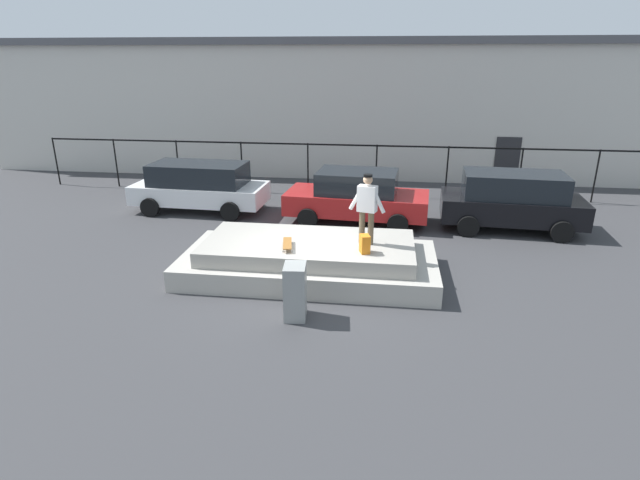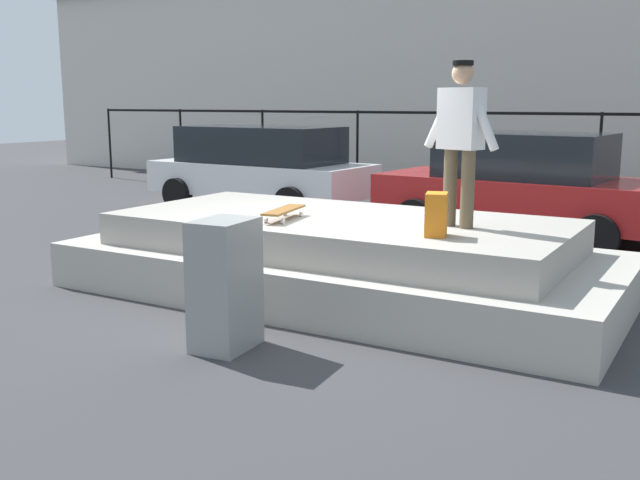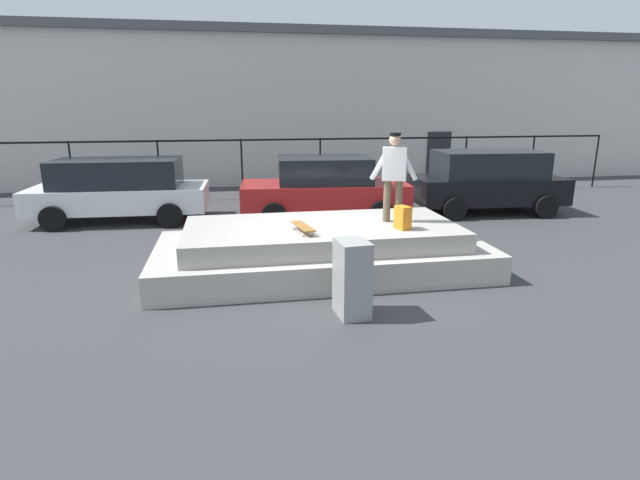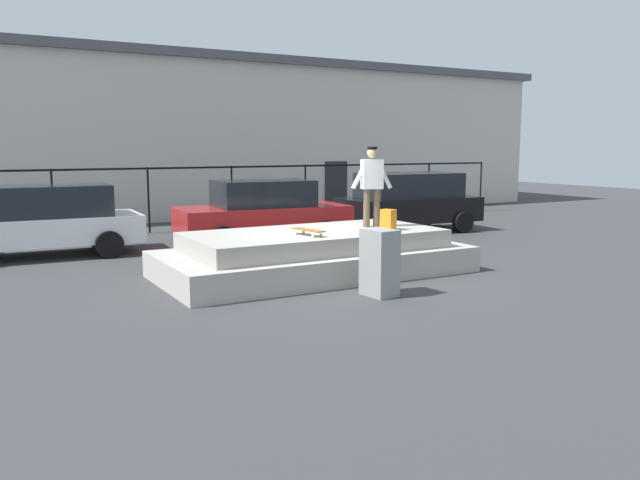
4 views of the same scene
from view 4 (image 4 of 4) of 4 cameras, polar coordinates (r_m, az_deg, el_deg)
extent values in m
plane|color=#38383A|center=(12.67, 0.83, -3.38)|extent=(60.00, 60.00, 0.00)
cube|color=#ADA89E|center=(12.98, -0.49, -1.92)|extent=(6.21, 2.96, 0.52)
cube|color=#A09B91|center=(12.91, -0.49, 0.01)|extent=(5.09, 2.43, 0.36)
cylinder|color=brown|center=(13.54, 4.18, 2.87)|extent=(0.14, 0.14, 0.80)
cylinder|color=brown|center=(13.61, 5.07, 2.88)|extent=(0.14, 0.14, 0.80)
cube|color=silver|center=(13.52, 4.66, 5.87)|extent=(0.49, 0.35, 0.62)
cylinder|color=silver|center=(13.44, 3.56, 5.80)|extent=(0.37, 0.19, 0.59)
cylinder|color=silver|center=(13.61, 5.75, 5.80)|extent=(0.37, 0.19, 0.59)
sphere|color=tan|center=(13.51, 4.69, 7.78)|extent=(0.22, 0.22, 0.22)
cylinder|color=black|center=(13.51, 4.69, 8.20)|extent=(0.26, 0.26, 0.05)
cube|color=brown|center=(12.22, -1.06, 0.91)|extent=(0.35, 0.84, 0.02)
cylinder|color=silver|center=(11.97, -0.63, 0.37)|extent=(0.04, 0.06, 0.06)
cylinder|color=silver|center=(12.10, 0.10, 0.45)|extent=(0.04, 0.06, 0.06)
cylinder|color=silver|center=(12.38, -2.20, 0.62)|extent=(0.04, 0.06, 0.06)
cylinder|color=silver|center=(12.50, -1.48, 0.70)|extent=(0.04, 0.06, 0.06)
cube|color=orange|center=(13.10, 6.11, 1.82)|extent=(0.27, 0.33, 0.42)
cube|color=white|center=(16.37, -23.76, 0.83)|extent=(4.64, 2.07, 0.63)
cube|color=black|center=(16.30, -23.90, 3.20)|extent=(3.26, 1.78, 0.72)
cylinder|color=black|center=(17.49, -19.28, 0.47)|extent=(0.65, 0.25, 0.64)
cylinder|color=black|center=(15.61, -18.29, -0.38)|extent=(0.65, 0.25, 0.64)
cube|color=#B21E1E|center=(17.25, -5.09, 1.92)|extent=(4.68, 2.25, 0.67)
cube|color=black|center=(17.19, -5.12, 4.18)|extent=(2.63, 1.86, 0.70)
cylinder|color=black|center=(17.79, -10.41, 0.93)|extent=(0.66, 0.27, 0.64)
cylinder|color=black|center=(15.95, -8.65, 0.12)|extent=(0.66, 0.27, 0.64)
cylinder|color=black|center=(18.69, -2.03, 1.41)|extent=(0.66, 0.27, 0.64)
cylinder|color=black|center=(16.94, 0.52, 0.70)|extent=(0.66, 0.27, 0.64)
cube|color=black|center=(19.63, 7.90, 2.74)|extent=(4.36, 2.17, 0.73)
cube|color=black|center=(19.57, 7.94, 4.88)|extent=(3.07, 1.86, 0.74)
cylinder|color=black|center=(19.80, 3.15, 1.79)|extent=(0.65, 0.26, 0.64)
cylinder|color=black|center=(18.15, 6.13, 1.16)|extent=(0.65, 0.26, 0.64)
cylinder|color=black|center=(21.20, 9.38, 2.13)|extent=(0.65, 0.26, 0.64)
cylinder|color=black|center=(19.66, 12.64, 1.56)|extent=(0.65, 0.26, 0.64)
cube|color=gray|center=(11.11, 5.34, -2.03)|extent=(0.49, 0.64, 1.16)
cylinder|color=black|center=(19.31, -22.74, 2.97)|extent=(0.06, 0.06, 1.97)
cylinder|color=black|center=(19.80, -15.06, 3.45)|extent=(0.06, 0.06, 1.97)
cylinder|color=black|center=(20.63, -7.86, 3.85)|extent=(0.06, 0.06, 1.97)
cylinder|color=black|center=(21.76, -1.32, 4.15)|extent=(0.06, 0.06, 1.97)
cylinder|color=black|center=(23.14, 4.52, 4.38)|extent=(0.06, 0.06, 1.97)
cylinder|color=black|center=(24.73, 9.66, 4.54)|extent=(0.06, 0.06, 1.97)
cylinder|color=black|center=(26.50, 14.15, 4.65)|extent=(0.06, 0.06, 1.97)
cube|color=black|center=(20.13, -11.47, 6.34)|extent=(24.00, 0.04, 0.06)
cube|color=beige|center=(26.42, -16.03, 8.49)|extent=(33.45, 8.20, 5.57)
cube|color=#4C4C51|center=(26.61, -16.29, 14.82)|extent=(34.12, 8.61, 0.30)
cube|color=#262628|center=(25.21, 1.44, 4.76)|extent=(1.00, 0.06, 2.00)
camera|label=1|loc=(8.42, 65.03, 21.23)|focal=28.44mm
camera|label=2|loc=(10.93, 39.06, 4.36)|focal=40.99mm
camera|label=3|loc=(5.07, 36.16, 12.63)|focal=28.05mm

